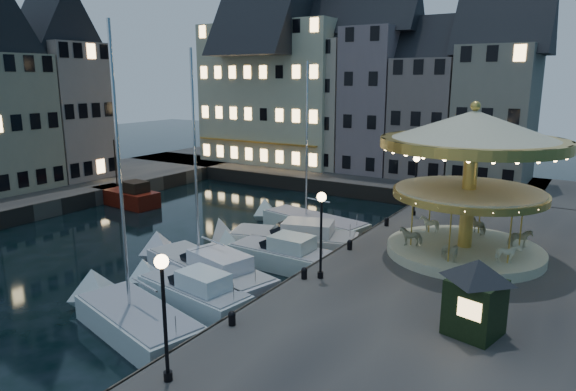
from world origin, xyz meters
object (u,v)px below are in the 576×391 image
Objects in this scene: motorboat_a at (131,319)px; motorboat_f at (308,223)px; bollard_d at (387,221)px; ticket_kiosk at (477,284)px; red_fishing_boat at (126,197)px; carousel at (472,156)px; motorboat_e at (287,240)px; streetlamp_a at (164,300)px; motorboat_d at (275,255)px; bollard_a at (232,318)px; streetlamp_c at (416,177)px; motorboat_c at (204,269)px; motorboat_b at (188,292)px; streetlamp_b at (321,223)px; bollard_b at (304,273)px; bollard_c at (350,244)px.

motorboat_a is 1.08× the size of motorboat_f.
bollard_d is 0.17× the size of ticket_kiosk.
carousel is (28.42, -1.58, 5.98)m from red_fishing_boat.
ticket_kiosk is (12.94, -7.61, 2.62)m from motorboat_e.
streetlamp_a is 0.59× the size of motorboat_d.
motorboat_d is at bearing -120.67° from bollard_d.
bollard_a is 17.27m from motorboat_f.
motorboat_d and motorboat_e have the same top height.
carousel is at bearing -52.79° from streetlamp_c.
motorboat_e is at bearing -77.57° from motorboat_f.
ticket_kiosk reaches higher than motorboat_e.
bollard_a is at bearing -113.45° from carousel.
ticket_kiosk is (13.93, -0.93, 2.58)m from motorboat_c.
motorboat_b reaches higher than bollard_d.
carousel is at bearing -15.93° from motorboat_f.
motorboat_c is at bearing -114.47° from streetlamp_c.
bollard_b is (-0.60, -0.50, -2.41)m from streetlamp_b.
bollard_c is at bearing -15.13° from motorboat_e.
motorboat_d is at bearing 109.54° from streetlamp_a.
motorboat_c is (-5.93, -5.35, -0.92)m from bollard_c.
streetlamp_c reaches higher than motorboat_b.
streetlamp_b is at bearing -33.98° from motorboat_d.
motorboat_d is 7.29m from motorboat_f.
streetlamp_b is 10.30m from bollard_d.
motorboat_f is (-6.50, -3.30, -3.49)m from streetlamp_c.
bollard_c is 5.50m from bollard_d.
motorboat_b is 13.76m from motorboat_f.
bollard_d is at bearing 90.00° from bollard_c.
bollard_a is 27.05m from red_fishing_boat.
carousel is (5.00, -6.59, 2.65)m from streetlamp_c.
bollard_d is at bearing 90.00° from bollard_b.
motorboat_a is 1.40× the size of carousel.
motorboat_f reaches higher than motorboat_e.
bollard_a is at bearing 98.53° from streetlamp_a.
streetlamp_a is 1.00× the size of streetlamp_c.
streetlamp_c is 1.26× the size of ticket_kiosk.
motorboat_b is (-4.62, -13.50, -0.96)m from bollard_d.
red_fishing_boat is (-23.42, -5.01, -3.33)m from streetlamp_c.
streetlamp_a reaches higher than bollard_c.
motorboat_b is 0.80× the size of motorboat_e.
motorboat_d is at bearing 64.97° from motorboat_c.
ticket_kiosk reaches higher than bollard_a.
streetlamp_b is 2.54m from bollard_b.
streetlamp_a is 11.73m from motorboat_c.
motorboat_e is (-5.53, -7.67, -3.37)m from streetlamp_c.
bollard_a is 1.00× the size of bollard_d.
motorboat_e is (-4.93, 11.83, -0.96)m from bollard_a.
streetlamp_b is 1.26× the size of ticket_kiosk.
ticket_kiosk reaches higher than motorboat_b.
red_fishing_boat reaches higher than streetlamp_a.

